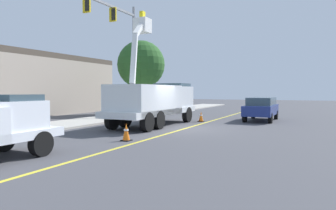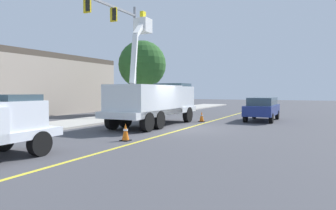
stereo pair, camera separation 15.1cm
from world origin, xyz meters
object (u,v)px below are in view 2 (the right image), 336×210
(utility_bucket_truck, at_px, (155,100))
(traffic_cone_mid_front, at_px, (126,132))
(passing_minivan, at_px, (262,107))
(traffic_cone_mid_rear, at_px, (202,117))
(traffic_signal_mast, at_px, (121,38))

(utility_bucket_truck, distance_m, traffic_cone_mid_front, 6.32)
(passing_minivan, xyz_separation_m, traffic_cone_mid_front, (-11.99, 3.91, -0.60))
(utility_bucket_truck, height_order, traffic_cone_mid_rear, utility_bucket_truck)
(passing_minivan, bearing_deg, traffic_cone_mid_rear, 125.68)
(passing_minivan, relative_size, traffic_cone_mid_rear, 6.56)
(utility_bucket_truck, height_order, traffic_cone_mid_front, utility_bucket_truck)
(traffic_cone_mid_front, relative_size, traffic_cone_mid_rear, 1.04)
(traffic_cone_mid_front, bearing_deg, traffic_signal_mast, 35.13)
(passing_minivan, height_order, traffic_cone_mid_front, passing_minivan)
(passing_minivan, bearing_deg, traffic_signal_mast, 110.65)
(passing_minivan, distance_m, traffic_cone_mid_front, 12.63)
(traffic_cone_mid_rear, height_order, traffic_signal_mast, traffic_signal_mast)
(passing_minivan, xyz_separation_m, traffic_cone_mid_rear, (-2.66, 3.71, -0.61))
(traffic_cone_mid_rear, relative_size, traffic_signal_mast, 0.08)
(traffic_cone_mid_front, xyz_separation_m, traffic_signal_mast, (8.31, 5.85, 5.78))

